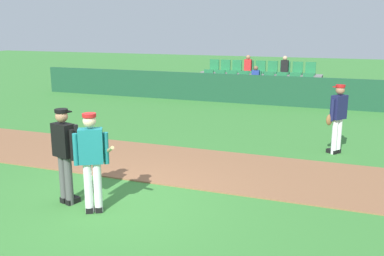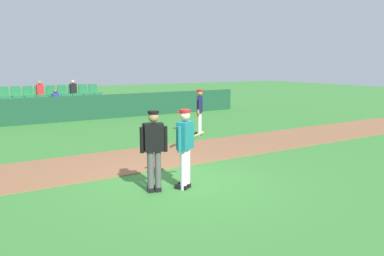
# 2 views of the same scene
# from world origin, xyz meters

# --- Properties ---
(ground_plane) EXTENTS (80.00, 80.00, 0.00)m
(ground_plane) POSITION_xyz_m (0.00, 0.00, 0.00)
(ground_plane) COLOR #387A33
(infield_dirt_path) EXTENTS (28.00, 2.71, 0.03)m
(infield_dirt_path) POSITION_xyz_m (0.00, 2.55, 0.01)
(infield_dirt_path) COLOR brown
(infield_dirt_path) RESTS_ON ground
(dugout_fence) EXTENTS (20.00, 0.16, 1.21)m
(dugout_fence) POSITION_xyz_m (0.00, 11.17, 0.60)
(dugout_fence) COLOR #19472D
(dugout_fence) RESTS_ON ground
(stadium_bleachers) EXTENTS (5.55, 2.10, 1.90)m
(stadium_bleachers) POSITION_xyz_m (0.00, 12.62, 0.50)
(stadium_bleachers) COLOR slate
(stadium_bleachers) RESTS_ON ground
(batter_teal_jersey) EXTENTS (0.74, 0.70, 1.76)m
(batter_teal_jersey) POSITION_xyz_m (-0.06, -0.40, 0.97)
(batter_teal_jersey) COLOR white
(batter_teal_jersey) RESTS_ON ground
(umpire_home_plate) EXTENTS (0.57, 0.39, 1.76)m
(umpire_home_plate) POSITION_xyz_m (-0.73, -0.23, 1.00)
(umpire_home_plate) COLOR #4C4C4C
(umpire_home_plate) RESTS_ON ground
(runner_navy_jersey) EXTENTS (0.51, 0.56, 1.76)m
(runner_navy_jersey) POSITION_xyz_m (3.69, 4.82, 0.96)
(runner_navy_jersey) COLOR white
(runner_navy_jersey) RESTS_ON ground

